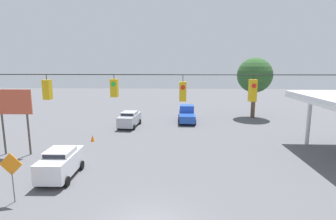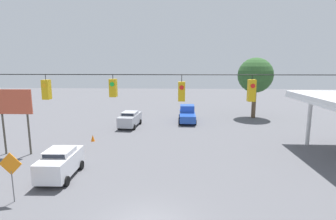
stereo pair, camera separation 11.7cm
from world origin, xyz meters
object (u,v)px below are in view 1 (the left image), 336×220
(traffic_cone_third, at_px, (80,149))
(tree_horizon_left, at_px, (255,76))
(traffic_cone_nearest, at_px, (48,179))
(pickup_truck_blue_oncoming_deep, at_px, (187,114))
(overhead_signal_span, at_px, (150,119))
(roadside_billboard, at_px, (14,108))
(traffic_cone_second, at_px, (65,161))
(sedan_silver_withflow_far, at_px, (130,119))
(work_zone_sign, at_px, (11,168))
(sedan_white_parked_shoulder, at_px, (61,163))
(traffic_cone_fourth, at_px, (93,138))

(traffic_cone_third, relative_size, tree_horizon_left, 0.08)
(traffic_cone_nearest, bearing_deg, pickup_truck_blue_oncoming_deep, -116.77)
(overhead_signal_span, distance_m, pickup_truck_blue_oncoming_deep, 22.43)
(roadside_billboard, xyz_separation_m, tree_horizon_left, (-24.15, -16.50, 1.99))
(traffic_cone_third, bearing_deg, traffic_cone_second, 89.30)
(sedan_silver_withflow_far, distance_m, traffic_cone_second, 12.76)
(work_zone_sign, bearing_deg, roadside_billboard, -59.41)
(traffic_cone_second, height_order, work_zone_sign, work_zone_sign)
(tree_horizon_left, bearing_deg, roadside_billboard, 34.34)
(overhead_signal_span, relative_size, work_zone_sign, 6.96)
(traffic_cone_second, distance_m, roadside_billboard, 6.61)
(sedan_white_parked_shoulder, bearing_deg, traffic_cone_third, -82.87)
(traffic_cone_nearest, bearing_deg, sedan_silver_withflow_far, -98.84)
(sedan_silver_withflow_far, xyz_separation_m, traffic_cone_second, (2.62, 12.47, -0.65))
(work_zone_sign, relative_size, tree_horizon_left, 0.34)
(traffic_cone_nearest, xyz_separation_m, tree_horizon_left, (-18.92, -21.82, 5.63))
(sedan_silver_withflow_far, bearing_deg, work_zone_sign, 80.06)
(traffic_cone_nearest, height_order, roadside_billboard, roadside_billboard)
(overhead_signal_span, height_order, tree_horizon_left, tree_horizon_left)
(overhead_signal_span, xyz_separation_m, traffic_cone_third, (7.11, -9.27, -4.65))
(sedan_white_parked_shoulder, relative_size, traffic_cone_second, 6.49)
(overhead_signal_span, xyz_separation_m, traffic_cone_second, (7.15, -6.24, -4.65))
(traffic_cone_third, relative_size, traffic_cone_fourth, 1.00)
(sedan_white_parked_shoulder, xyz_separation_m, tree_horizon_left, (-18.47, -20.86, 4.93))
(overhead_signal_span, distance_m, work_zone_sign, 8.26)
(sedan_silver_withflow_far, bearing_deg, traffic_cone_nearest, 81.16)
(sedan_silver_withflow_far, relative_size, tree_horizon_left, 0.56)
(traffic_cone_fourth, xyz_separation_m, roadside_billboard, (5.09, 3.94, 3.63))
(traffic_cone_nearest, relative_size, work_zone_sign, 0.22)
(sedan_silver_withflow_far, height_order, traffic_cone_third, sedan_silver_withflow_far)
(traffic_cone_second, relative_size, traffic_cone_fourth, 1.00)
(pickup_truck_blue_oncoming_deep, xyz_separation_m, tree_horizon_left, (-9.49, -3.12, 4.97))
(traffic_cone_second, distance_m, traffic_cone_third, 3.03)
(pickup_truck_blue_oncoming_deep, bearing_deg, overhead_signal_span, 83.52)
(traffic_cone_third, bearing_deg, pickup_truck_blue_oncoming_deep, -127.17)
(traffic_cone_fourth, relative_size, work_zone_sign, 0.22)
(sedan_white_parked_shoulder, distance_m, traffic_cone_second, 2.26)
(traffic_cone_nearest, bearing_deg, traffic_cone_fourth, -89.18)
(work_zone_sign, bearing_deg, traffic_cone_fourth, -92.86)
(traffic_cone_second, xyz_separation_m, traffic_cone_third, (-0.04, -3.03, 0.00))
(traffic_cone_second, bearing_deg, sedan_silver_withflow_far, -101.85)
(sedan_white_parked_shoulder, xyz_separation_m, traffic_cone_nearest, (0.46, 0.96, -0.69))
(sedan_silver_withflow_far, bearing_deg, sedan_white_parked_shoulder, 82.36)
(roadside_billboard, relative_size, work_zone_sign, 1.93)
(sedan_white_parked_shoulder, distance_m, traffic_cone_fourth, 8.35)
(traffic_cone_nearest, xyz_separation_m, roadside_billboard, (5.23, -5.32, 3.63))
(traffic_cone_second, xyz_separation_m, tree_horizon_left, (-19.14, -18.82, 5.63))
(sedan_silver_withflow_far, bearing_deg, traffic_cone_second, 78.15)
(traffic_cone_nearest, xyz_separation_m, traffic_cone_fourth, (0.13, -9.26, 0.00))
(overhead_signal_span, height_order, traffic_cone_second, overhead_signal_span)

